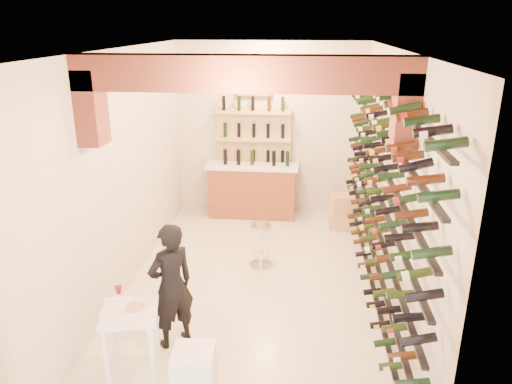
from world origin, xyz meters
TOP-DOWN VIEW (x-y plane):
  - ground at (0.00, 0.00)m, footprint 6.00×6.00m
  - room_shell at (0.00, -0.26)m, footprint 3.52×6.02m
  - wine_rack at (1.53, 0.00)m, footprint 0.32×5.70m
  - back_counter at (-0.30, 2.65)m, footprint 1.70×0.62m
  - back_shelving at (-0.30, 2.89)m, footprint 1.40×0.31m
  - tasting_table at (-1.05, -1.92)m, footprint 0.65×0.65m
  - white_stool at (-0.37, -2.12)m, footprint 0.43×0.43m
  - person at (-0.78, -1.33)m, footprint 0.64×0.63m
  - chrome_barstool at (0.04, 0.61)m, footprint 0.35×0.35m
  - crate_lower at (1.40, 2.20)m, footprint 0.54×0.38m
  - crate_upper at (1.40, 2.20)m, footprint 0.58×0.45m

SIDE VIEW (x-z plane):
  - ground at x=0.00m, z-range 0.00..0.00m
  - crate_lower at x=1.40m, z-range 0.00..0.32m
  - white_stool at x=-0.37m, z-range 0.00..0.51m
  - chrome_barstool at x=0.04m, z-range 0.05..0.73m
  - crate_upper at x=1.40m, z-range 0.32..0.62m
  - back_counter at x=-0.30m, z-range -0.11..1.18m
  - tasting_table at x=-1.05m, z-range 0.17..1.13m
  - person at x=-0.78m, z-range 0.00..1.48m
  - back_shelving at x=-0.30m, z-range -0.19..2.53m
  - wine_rack at x=1.53m, z-range 0.27..2.83m
  - room_shell at x=0.00m, z-range 0.65..3.86m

